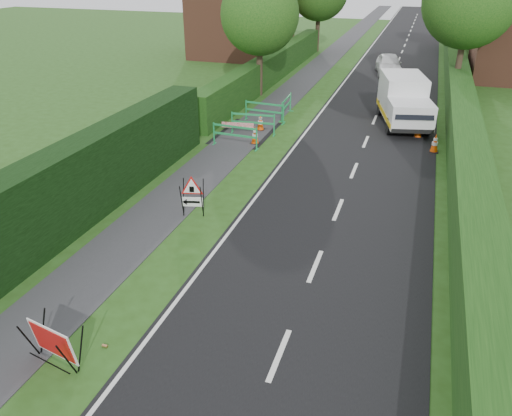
# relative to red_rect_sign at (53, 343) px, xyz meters

# --- Properties ---
(ground) EXTENTS (120.00, 120.00, 0.00)m
(ground) POSITION_rel_red_rect_sign_xyz_m (1.73, 4.16, -0.56)
(ground) COLOR #254814
(ground) RESTS_ON ground
(road_surface) EXTENTS (6.00, 90.00, 0.02)m
(road_surface) POSITION_rel_red_rect_sign_xyz_m (4.23, 39.16, -0.55)
(road_surface) COLOR black
(road_surface) RESTS_ON ground
(footpath) EXTENTS (2.00, 90.00, 0.02)m
(footpath) POSITION_rel_red_rect_sign_xyz_m (-1.27, 39.16, -0.55)
(footpath) COLOR #2D2D30
(footpath) RESTS_ON ground
(hedge_west_near) EXTENTS (1.10, 18.00, 2.50)m
(hedge_west_near) POSITION_rel_red_rect_sign_xyz_m (-3.27, 4.16, -0.56)
(hedge_west_near) COLOR black
(hedge_west_near) RESTS_ON ground
(hedge_west_far) EXTENTS (1.00, 24.00, 1.80)m
(hedge_west_far) POSITION_rel_red_rect_sign_xyz_m (-3.27, 26.16, -0.56)
(hedge_west_far) COLOR #14380F
(hedge_west_far) RESTS_ON ground
(hedge_east) EXTENTS (1.20, 50.00, 1.50)m
(hedge_east) POSITION_rel_red_rect_sign_xyz_m (8.23, 20.16, -0.56)
(hedge_east) COLOR #14380F
(hedge_east) RESTS_ON ground
(house_west) EXTENTS (7.50, 7.40, 7.88)m
(house_west) POSITION_rel_red_rect_sign_xyz_m (-8.27, 34.16, 2.34)
(house_west) COLOR brown
(house_west) RESTS_ON ground
(tree_nw) EXTENTS (4.40, 4.40, 6.70)m
(tree_nw) POSITION_rel_red_rect_sign_xyz_m (-2.87, 22.16, 3.92)
(tree_nw) COLOR #2D2116
(tree_nw) RESTS_ON ground
(tree_ne) EXTENTS (5.20, 5.20, 7.79)m
(tree_ne) POSITION_rel_red_rect_sign_xyz_m (8.13, 26.16, 4.62)
(tree_ne) COLOR #2D2116
(tree_ne) RESTS_ON ground
(red_rect_sign) EXTENTS (1.24, 0.89, 0.97)m
(red_rect_sign) POSITION_rel_red_rect_sign_xyz_m (0.00, 0.00, 0.00)
(red_rect_sign) COLOR black
(red_rect_sign) RESTS_ON ground
(triangle_sign) EXTENTS (0.98, 0.98, 1.17)m
(triangle_sign) POSITION_rel_red_rect_sign_xyz_m (-0.11, 6.74, 0.26)
(triangle_sign) COLOR black
(triangle_sign) RESTS_ON ground
(works_van) EXTENTS (2.99, 5.21, 2.24)m
(works_van) POSITION_rel_red_rect_sign_xyz_m (5.54, 19.00, 0.63)
(works_van) COLOR silver
(works_van) RESTS_ON ground
(traffic_cone_0) EXTENTS (0.38, 0.38, 0.79)m
(traffic_cone_0) POSITION_rel_red_rect_sign_xyz_m (7.13, 15.31, -0.17)
(traffic_cone_0) COLOR black
(traffic_cone_0) RESTS_ON ground
(traffic_cone_1) EXTENTS (0.38, 0.38, 0.79)m
(traffic_cone_1) POSITION_rel_red_rect_sign_xyz_m (6.40, 17.10, -0.17)
(traffic_cone_1) COLOR black
(traffic_cone_1) RESTS_ON ground
(traffic_cone_2) EXTENTS (0.38, 0.38, 0.79)m
(traffic_cone_2) POSITION_rel_red_rect_sign_xyz_m (6.59, 19.83, -0.17)
(traffic_cone_2) COLOR black
(traffic_cone_2) RESTS_ON ground
(traffic_cone_3) EXTENTS (0.38, 0.38, 0.79)m
(traffic_cone_3) POSITION_rel_red_rect_sign_xyz_m (-0.39, 13.92, -0.17)
(traffic_cone_3) COLOR black
(traffic_cone_3) RESTS_ON ground
(traffic_cone_4) EXTENTS (0.38, 0.38, 0.79)m
(traffic_cone_4) POSITION_rel_red_rect_sign_xyz_m (-0.76, 15.82, -0.17)
(traffic_cone_4) COLOR black
(traffic_cone_4) RESTS_ON ground
(ped_barrier_0) EXTENTS (2.08, 0.47, 1.00)m
(ped_barrier_0) POSITION_rel_red_rect_sign_xyz_m (-1.06, 13.20, 0.07)
(ped_barrier_0) COLOR #198D46
(ped_barrier_0) RESTS_ON ground
(ped_barrier_1) EXTENTS (2.08, 0.54, 1.00)m
(ped_barrier_1) POSITION_rel_red_rect_sign_xyz_m (-0.90, 15.15, 0.07)
(ped_barrier_1) COLOR #198D46
(ped_barrier_1) RESTS_ON ground
(ped_barrier_2) EXTENTS (2.08, 0.52, 1.00)m
(ped_barrier_2) POSITION_rel_red_rect_sign_xyz_m (-0.97, 17.13, 0.07)
(ped_barrier_2) COLOR #198D46
(ped_barrier_2) RESTS_ON ground
(ped_barrier_3) EXTENTS (0.45, 2.07, 1.00)m
(ped_barrier_3) POSITION_rel_red_rect_sign_xyz_m (-0.19, 18.38, 0.07)
(ped_barrier_3) COLOR #198D46
(ped_barrier_3) RESTS_ON ground
(redwhite_plank) EXTENTS (1.49, 0.28, 0.25)m
(redwhite_plank) POSITION_rel_red_rect_sign_xyz_m (-1.55, 14.85, -0.56)
(redwhite_plank) COLOR red
(redwhite_plank) RESTS_ON ground
(litter_can) EXTENTS (0.12, 0.07, 0.07)m
(litter_can) POSITION_rel_red_rect_sign_xyz_m (0.64, 0.73, -0.56)
(litter_can) COLOR #BF7F4C
(litter_can) RESTS_ON ground
(hatchback_car) EXTENTS (2.27, 4.22, 1.36)m
(hatchback_car) POSITION_rel_red_rect_sign_xyz_m (3.86, 30.60, 0.12)
(hatchback_car) COLOR silver
(hatchback_car) RESTS_ON ground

